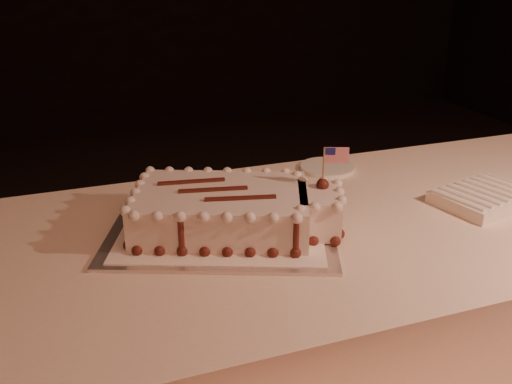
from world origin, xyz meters
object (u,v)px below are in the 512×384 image
object	(u,v)px
sheet_cake	(234,209)
side_plate	(327,168)
cake_board	(222,230)
banquet_table	(301,357)
napkin_stack	(484,197)

from	to	relation	value
sheet_cake	side_plate	xyz separation A→B (m)	(0.37, 0.28, -0.05)
cake_board	side_plate	bearing A→B (deg)	55.97
banquet_table	cake_board	xyz separation A→B (m)	(-0.19, 0.03, 0.38)
banquet_table	side_plate	world-z (taller)	side_plate
sheet_cake	napkin_stack	distance (m)	0.63
banquet_table	side_plate	xyz separation A→B (m)	(0.20, 0.30, 0.38)
banquet_table	napkin_stack	bearing A→B (deg)	-4.67
banquet_table	sheet_cake	distance (m)	0.46
sheet_cake	side_plate	world-z (taller)	sheet_cake
napkin_stack	side_plate	xyz separation A→B (m)	(-0.26, 0.34, -0.01)
banquet_table	napkin_stack	distance (m)	0.61
banquet_table	napkin_stack	size ratio (longest dim) A/B	9.12
banquet_table	cake_board	world-z (taller)	cake_board
banquet_table	napkin_stack	xyz separation A→B (m)	(0.46, -0.04, 0.39)
cake_board	napkin_stack	distance (m)	0.66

